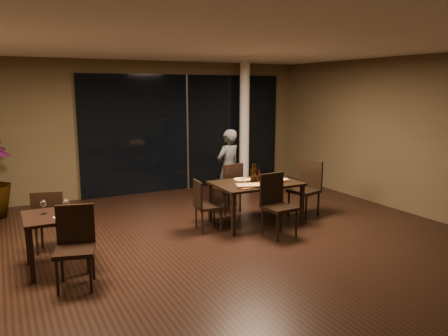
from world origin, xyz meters
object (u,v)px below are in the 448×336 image
at_px(chair_main_left, 204,203).
at_px(chair_side_near, 75,242).
at_px(chair_side_far, 50,218).
at_px(main_table, 256,186).
at_px(chair_main_far, 230,185).
at_px(side_table, 56,224).
at_px(chair_main_right, 307,186).
at_px(bottle_b, 259,174).
at_px(bottle_a, 253,173).
at_px(chair_main_near, 276,201).
at_px(bottle_c, 255,172).
at_px(diner, 228,168).

bearing_deg(chair_main_left, chair_side_near, 123.18).
xyz_separation_m(chair_main_left, chair_side_far, (-2.41, 0.14, 0.04)).
height_order(main_table, chair_main_far, chair_main_far).
relative_size(side_table, chair_main_right, 0.77).
bearing_deg(bottle_b, chair_main_left, 179.94).
bearing_deg(chair_side_near, bottle_a, 35.04).
xyz_separation_m(chair_main_near, chair_side_far, (-3.37, 0.88, -0.04)).
distance_m(chair_main_far, chair_main_right, 1.47).
bearing_deg(bottle_c, diner, 86.84).
xyz_separation_m(main_table, chair_side_near, (-3.25, -1.12, -0.12)).
bearing_deg(chair_side_near, main_table, 34.30).
bearing_deg(diner, bottle_c, 69.29).
distance_m(chair_main_left, diner, 1.66).
relative_size(chair_main_near, bottle_b, 3.79).
height_order(chair_main_far, diner, diner).
height_order(main_table, bottle_c, bottle_c).
height_order(side_table, chair_main_near, chair_main_near).
height_order(chair_main_near, bottle_c, bottle_c).
bearing_deg(chair_side_near, chair_main_right, 29.35).
xyz_separation_m(chair_side_far, bottle_c, (3.45, -0.08, 0.38)).
bearing_deg(chair_main_left, bottle_c, -80.63).
bearing_deg(main_table, bottle_b, 20.45).
height_order(chair_main_far, chair_side_near, chair_side_near).
relative_size(chair_side_near, bottle_c, 3.10).
bearing_deg(diner, chair_side_near, 17.53).
height_order(side_table, bottle_a, bottle_a).
distance_m(chair_main_near, chair_side_near, 3.24).
distance_m(main_table, chair_side_near, 3.45).
bearing_deg(side_table, bottle_c, 9.80).
relative_size(diner, bottle_c, 4.97).
bearing_deg(bottle_b, chair_side_near, -160.93).
xyz_separation_m(chair_main_left, diner, (1.10, 1.20, 0.30)).
bearing_deg(chair_main_near, chair_main_right, 25.11).
height_order(main_table, chair_main_left, chair_main_left).
bearing_deg(bottle_a, bottle_b, 1.41).
bearing_deg(bottle_b, main_table, -159.55).
xyz_separation_m(main_table, bottle_b, (0.09, 0.03, 0.21)).
xyz_separation_m(chair_main_far, chair_side_far, (-3.31, -0.63, -0.02)).
relative_size(chair_main_near, chair_side_far, 1.08).
xyz_separation_m(side_table, chair_main_near, (3.36, -0.21, -0.05)).
distance_m(chair_main_right, diner, 1.63).
bearing_deg(bottle_c, chair_main_far, 101.18).
distance_m(side_table, bottle_a, 3.40).
height_order(chair_main_near, diner, diner).
height_order(chair_main_near, chair_side_far, chair_main_near).
height_order(chair_main_near, chair_main_right, chair_main_right).
relative_size(side_table, chair_main_left, 0.91).
bearing_deg(chair_main_near, bottle_c, 78.93).
bearing_deg(bottle_c, chair_main_right, -6.35).
height_order(main_table, chair_side_near, chair_side_near).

